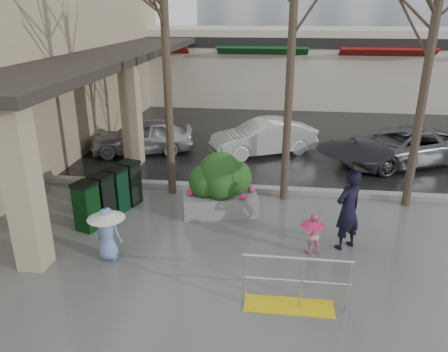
% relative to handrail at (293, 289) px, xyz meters
% --- Properties ---
extents(ground, '(120.00, 120.00, 0.00)m').
position_rel_handrail_xyz_m(ground, '(-1.36, 1.20, -0.38)').
color(ground, '#51514F').
rests_on(ground, ground).
extents(street_asphalt, '(120.00, 36.00, 0.01)m').
position_rel_handrail_xyz_m(street_asphalt, '(-1.36, 23.20, -0.37)').
color(street_asphalt, black).
rests_on(street_asphalt, ground).
extents(curb, '(120.00, 0.30, 0.15)m').
position_rel_handrail_xyz_m(curb, '(-1.36, 5.20, -0.30)').
color(curb, gray).
rests_on(curb, ground).
extents(near_building, '(6.00, 18.00, 8.00)m').
position_rel_handrail_xyz_m(near_building, '(-10.36, 9.20, 3.62)').
color(near_building, tan).
rests_on(near_building, ground).
extents(canopy_slab, '(2.80, 18.00, 0.25)m').
position_rel_handrail_xyz_m(canopy_slab, '(-6.16, 9.20, 3.25)').
color(canopy_slab, '#2D2823').
rests_on(canopy_slab, pillar_front).
extents(pillar_front, '(0.55, 0.55, 3.50)m').
position_rel_handrail_xyz_m(pillar_front, '(-5.26, 0.70, 1.37)').
color(pillar_front, tan).
rests_on(pillar_front, ground).
extents(pillar_back, '(0.55, 0.55, 3.50)m').
position_rel_handrail_xyz_m(pillar_back, '(-5.26, 7.20, 1.37)').
color(pillar_back, tan).
rests_on(pillar_back, ground).
extents(storefront_row, '(34.00, 6.74, 4.00)m').
position_rel_handrail_xyz_m(storefront_row, '(0.64, 19.17, 1.64)').
color(storefront_row, beige).
rests_on(storefront_row, ground).
extents(handrail, '(1.90, 0.50, 1.03)m').
position_rel_handrail_xyz_m(handrail, '(0.00, 0.00, 0.00)').
color(handrail, yellow).
rests_on(handrail, ground).
extents(tree_west, '(3.20, 3.20, 6.80)m').
position_rel_handrail_xyz_m(tree_west, '(-3.36, 4.80, 4.71)').
color(tree_west, '#382B21').
rests_on(tree_west, ground).
extents(tree_mideast, '(3.20, 3.20, 6.50)m').
position_rel_handrail_xyz_m(tree_mideast, '(3.14, 4.80, 4.48)').
color(tree_mideast, '#382B21').
rests_on(tree_mideast, ground).
extents(woman, '(1.58, 1.58, 2.50)m').
position_rel_handrail_xyz_m(woman, '(1.19, 2.27, 1.20)').
color(woman, black).
rests_on(woman, ground).
extents(child_pink, '(0.53, 0.53, 0.93)m').
position_rel_handrail_xyz_m(child_pink, '(0.43, 1.94, 0.16)').
color(child_pink, pink).
rests_on(child_pink, ground).
extents(child_blue, '(0.79, 0.79, 1.17)m').
position_rel_handrail_xyz_m(child_blue, '(-3.84, 1.16, 0.35)').
color(child_blue, '#6E8CC4').
rests_on(child_blue, ground).
extents(planter, '(2.06, 1.37, 1.66)m').
position_rel_handrail_xyz_m(planter, '(-1.80, 3.69, 0.42)').
color(planter, slate).
rests_on(planter, ground).
extents(news_boxes, '(1.14, 2.19, 1.20)m').
position_rel_handrail_xyz_m(news_boxes, '(-4.57, 3.15, 0.23)').
color(news_boxes, '#0C3512').
rests_on(news_boxes, ground).
extents(car_a, '(3.97, 2.45, 1.26)m').
position_rel_handrail_xyz_m(car_a, '(-5.34, 8.37, 0.25)').
color(car_a, silver).
rests_on(car_a, ground).
extents(car_b, '(4.02, 2.89, 1.26)m').
position_rel_handrail_xyz_m(car_b, '(-0.92, 8.77, 0.25)').
color(car_b, white).
rests_on(car_b, ground).
extents(car_c, '(4.99, 3.79, 1.26)m').
position_rel_handrail_xyz_m(car_c, '(3.84, 8.28, 0.25)').
color(car_c, '#54585C').
rests_on(car_c, ground).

